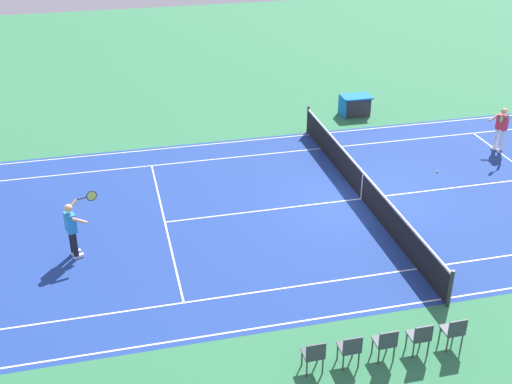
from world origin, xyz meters
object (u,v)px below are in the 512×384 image
(tennis_player_far, at_px, (501,127))
(spectator_chair_3, at_px, (350,348))
(equipment_cart_tarped, at_px, (355,105))
(tennis_ball, at_px, (437,171))
(spectator_chair_0, at_px, (454,330))
(spectator_chair_1, at_px, (420,336))
(spectator_chair_2, at_px, (386,342))
(spectator_chair_4, at_px, (314,354))
(tennis_player_near, at_px, (72,227))
(tennis_net, at_px, (362,185))

(tennis_player_far, bearing_deg, spectator_chair_3, 45.25)
(equipment_cart_tarped, bearing_deg, tennis_ball, 98.04)
(spectator_chair_0, distance_m, spectator_chair_3, 2.49)
(spectator_chair_0, height_order, spectator_chair_1, same)
(spectator_chair_2, bearing_deg, spectator_chair_4, 0.00)
(tennis_player_far, bearing_deg, spectator_chair_0, 53.73)
(spectator_chair_1, xyz_separation_m, spectator_chair_2, (0.83, 0.00, 0.00))
(spectator_chair_3, distance_m, spectator_chair_4, 0.83)
(equipment_cart_tarped, bearing_deg, spectator_chair_0, 77.57)
(spectator_chair_4, bearing_deg, tennis_player_near, -49.85)
(spectator_chair_0, distance_m, equipment_cart_tarped, 14.68)
(spectator_chair_4, distance_m, equipment_cart_tarped, 15.73)
(spectator_chair_4, height_order, equipment_cart_tarped, spectator_chair_4)
(tennis_ball, distance_m, spectator_chair_0, 9.35)
(tennis_player_near, distance_m, tennis_ball, 12.63)
(tennis_player_far, relative_size, spectator_chair_0, 1.93)
(tennis_player_far, height_order, spectator_chair_0, tennis_player_far)
(tennis_player_far, distance_m, spectator_chair_3, 13.64)
(tennis_player_near, height_order, spectator_chair_1, tennis_player_near)
(tennis_net, height_order, spectator_chair_3, tennis_net)
(tennis_net, relative_size, tennis_player_near, 6.89)
(tennis_net, relative_size, spectator_chair_4, 13.30)
(spectator_chair_0, bearing_deg, tennis_player_near, -35.53)
(tennis_player_near, bearing_deg, tennis_player_far, -166.52)
(tennis_player_far, bearing_deg, tennis_ball, 21.82)
(equipment_cart_tarped, bearing_deg, tennis_player_near, 35.96)
(tennis_player_far, bearing_deg, tennis_net, 20.87)
(spectator_chair_0, relative_size, spectator_chair_2, 1.00)
(spectator_chair_1, distance_m, spectator_chair_4, 2.49)
(spectator_chair_0, relative_size, spectator_chair_3, 1.00)
(spectator_chair_3, distance_m, equipment_cart_tarped, 15.41)
(tennis_ball, bearing_deg, spectator_chair_2, 56.16)
(tennis_player_far, distance_m, equipment_cart_tarped, 6.12)
(spectator_chair_0, bearing_deg, spectator_chair_3, 0.00)
(spectator_chair_0, bearing_deg, spectator_chair_4, 0.00)
(spectator_chair_1, height_order, spectator_chair_3, same)
(tennis_player_far, distance_m, spectator_chair_4, 14.24)
(spectator_chair_4, relative_size, equipment_cart_tarped, 0.70)
(tennis_player_far, bearing_deg, equipment_cart_tarped, -49.71)
(spectator_chair_2, height_order, spectator_chair_4, same)
(tennis_net, xyz_separation_m, spectator_chair_1, (1.49, 7.22, 0.03))
(tennis_player_far, bearing_deg, tennis_player_near, 13.48)
(spectator_chair_3, bearing_deg, spectator_chair_1, 180.00)
(equipment_cart_tarped, bearing_deg, tennis_net, 70.66)
(spectator_chair_2, bearing_deg, equipment_cart_tarped, -108.59)
(tennis_net, xyz_separation_m, spectator_chair_4, (3.99, 7.22, 0.03))
(spectator_chair_0, xyz_separation_m, spectator_chair_4, (3.33, 0.00, 0.00))
(tennis_player_near, bearing_deg, tennis_net, -172.11)
(tennis_player_near, xyz_separation_m, tennis_player_far, (-15.47, -3.71, 0.00))
(tennis_player_near, bearing_deg, spectator_chair_0, 144.47)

